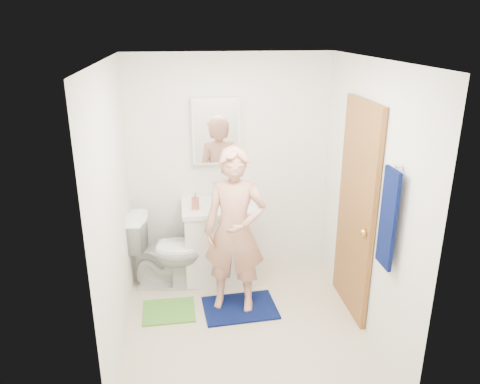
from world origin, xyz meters
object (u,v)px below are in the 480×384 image
Objects in this scene: vanity_cabinet at (220,243)px; toilet at (167,250)px; medicine_cabinet at (216,131)px; towel at (388,219)px; man at (235,231)px; soap_dispenser at (195,201)px; toothbrush_cup at (230,197)px.

vanity_cabinet is 0.58m from toilet.
vanity_cabinet is 1.14× the size of medicine_cabinet.
man is at bearing 142.32° from towel.
soap_dispenser is at bearing -161.88° from vanity_cabinet.
toilet is at bearing -164.11° from toothbrush_cup.
medicine_cabinet is 2.11m from towel.
towel is at bearing -22.32° from man.
towel reaches higher than man.
towel reaches higher than toothbrush_cup.
man is (-1.09, 0.84, -0.42)m from towel.
medicine_cabinet is 1.17m from man.
medicine_cabinet reaches higher than toilet.
towel is at bearing -51.53° from vanity_cabinet.
soap_dispenser is 1.53× the size of toothbrush_cup.
toilet is at bearing 156.62° from man.
towel is 7.09× the size of toothbrush_cup.
soap_dispenser is (-0.25, -0.31, -0.66)m from medicine_cabinet.
towel is 2.38m from toilet.
toilet is 4.67× the size of soap_dispenser.
man reaches higher than toilet.
towel is (1.18, -1.48, 0.85)m from vanity_cabinet.
towel is 2.03m from soap_dispenser.
vanity_cabinet is at bearing -147.44° from toothbrush_cup.
toothbrush_cup is 0.07× the size of man.
vanity_cabinet is 2.08m from towel.
medicine_cabinet is 0.87× the size of toilet.
vanity_cabinet is 0.60m from soap_dispenser.
vanity_cabinet is 1.22m from medicine_cabinet.
vanity_cabinet is at bearing -90.00° from medicine_cabinet.
medicine_cabinet reaches higher than toothbrush_cup.
soap_dispenser is (-0.25, -0.08, 0.54)m from vanity_cabinet.
medicine_cabinet is 0.87× the size of towel.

